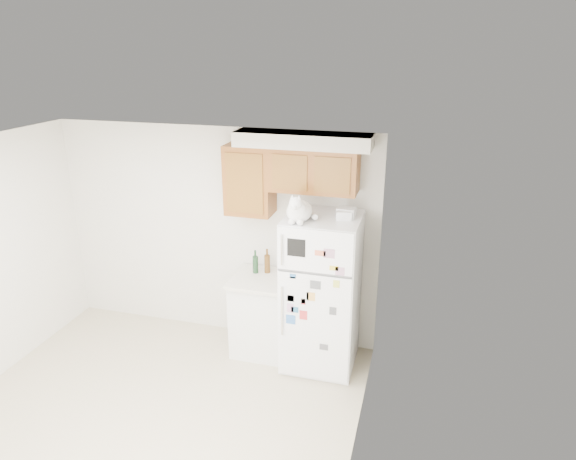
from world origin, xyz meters
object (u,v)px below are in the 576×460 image
at_px(refrigerator, 321,293).
at_px(base_counter, 262,313).
at_px(cat, 299,210).
at_px(bottle_green, 255,262).
at_px(bottle_amber, 267,261).
at_px(storage_box_back, 346,213).
at_px(storage_box_front, 344,215).

distance_m(refrigerator, base_counter, 0.79).
relative_size(cat, bottle_green, 1.66).
height_order(cat, bottle_green, cat).
distance_m(refrigerator, bottle_amber, 0.72).
xyz_separation_m(base_counter, cat, (0.49, -0.27, 1.35)).
height_order(base_counter, cat, cat).
xyz_separation_m(cat, bottle_amber, (-0.46, 0.40, -0.76)).
distance_m(cat, bottle_green, 1.03).
xyz_separation_m(refrigerator, storage_box_back, (0.22, 0.06, 0.90)).
bearing_deg(cat, base_counter, 150.89).
bearing_deg(bottle_green, cat, -31.83).
distance_m(bottle_green, bottle_amber, 0.13).
bearing_deg(bottle_green, base_counter, -43.23).
distance_m(storage_box_front, bottle_green, 1.23).
bearing_deg(base_counter, storage_box_front, -5.47).
bearing_deg(base_counter, refrigerator, -6.10).
bearing_deg(base_counter, cat, -29.11).
relative_size(base_counter, storage_box_back, 5.11).
bearing_deg(storage_box_front, refrigerator, 164.89).
bearing_deg(bottle_green, bottle_amber, 18.09).
bearing_deg(bottle_green, storage_box_front, -10.10).
bearing_deg(storage_box_back, storage_box_front, -97.35).
bearing_deg(storage_box_back, bottle_amber, 173.55).
height_order(cat, storage_box_back, cat).
bearing_deg(bottle_amber, refrigerator, -17.28).
relative_size(bottle_green, bottle_amber, 0.95).
xyz_separation_m(base_counter, bottle_amber, (0.03, 0.13, 0.60)).
bearing_deg(storage_box_back, bottle_green, 176.98).
height_order(base_counter, bottle_green, bottle_green).
xyz_separation_m(base_counter, bottle_green, (-0.10, 0.09, 0.59)).
height_order(storage_box_back, storage_box_front, storage_box_back).
xyz_separation_m(storage_box_front, bottle_amber, (-0.87, 0.22, -0.68)).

